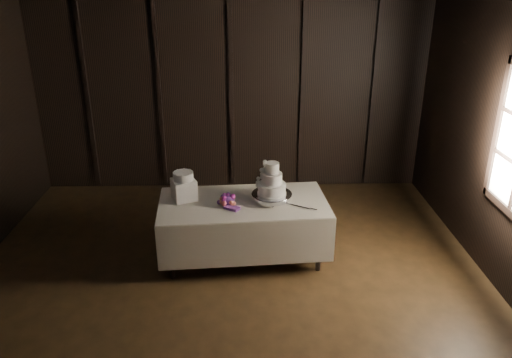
# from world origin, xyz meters

# --- Properties ---
(room) EXTENTS (6.08, 7.08, 3.08)m
(room) POSITION_xyz_m (0.00, 0.00, 1.50)
(room) COLOR black
(room) RESTS_ON ground
(display_table) EXTENTS (2.06, 1.18, 0.76)m
(display_table) POSITION_xyz_m (0.18, 1.23, 0.42)
(display_table) COLOR beige
(display_table) RESTS_ON ground
(cake_stand) EXTENTS (0.60, 0.60, 0.09)m
(cake_stand) POSITION_xyz_m (0.52, 1.26, 0.81)
(cake_stand) COLOR silver
(cake_stand) RESTS_ON display_table
(wedding_cake) EXTENTS (0.37, 0.33, 0.39)m
(wedding_cake) POSITION_xyz_m (0.49, 1.24, 1.00)
(wedding_cake) COLOR white
(wedding_cake) RESTS_ON cake_stand
(bouquet) EXTENTS (0.45, 0.48, 0.18)m
(bouquet) POSITION_xyz_m (-0.00, 1.16, 0.82)
(bouquet) COLOR #C3474D
(bouquet) RESTS_ON display_table
(box_pedestal) EXTENTS (0.34, 0.34, 0.25)m
(box_pedestal) POSITION_xyz_m (-0.52, 1.33, 0.89)
(box_pedestal) COLOR white
(box_pedestal) RESTS_ON display_table
(small_cake) EXTENTS (0.31, 0.31, 0.10)m
(small_cake) POSITION_xyz_m (-0.52, 1.33, 1.06)
(small_cake) COLOR white
(small_cake) RESTS_ON box_pedestal
(cake_knife) EXTENTS (0.33, 0.21, 0.01)m
(cake_knife) POSITION_xyz_m (0.82, 1.08, 0.77)
(cake_knife) COLOR silver
(cake_knife) RESTS_ON display_table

